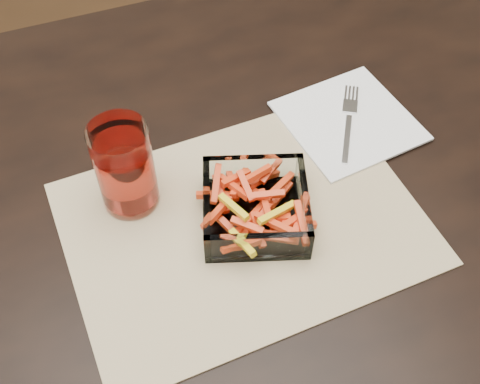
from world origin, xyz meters
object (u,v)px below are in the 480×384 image
Objects in this scene: dining_table at (224,224)px; glass_bowl at (255,209)px; tumbler at (125,170)px; fork at (349,120)px.

glass_bowl is at bearing -72.36° from dining_table.
glass_bowl is 0.17m from tumbler.
dining_table is at bearing -136.82° from fork.
dining_table is 11.12× the size of fork.
dining_table is 0.19m from tumbler.
glass_bowl reaches higher than dining_table.
tumbler reaches higher than fork.
tumbler is 0.91× the size of fork.
dining_table is at bearing 107.64° from glass_bowl.
dining_table is 0.13m from glass_bowl.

